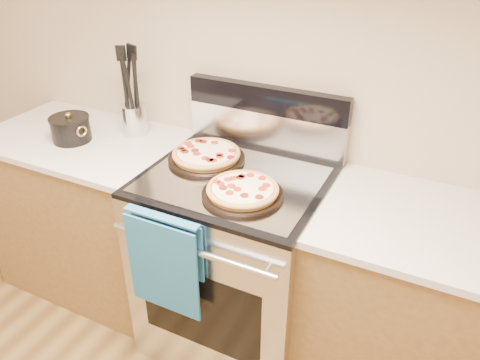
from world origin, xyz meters
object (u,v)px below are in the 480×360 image
at_px(pepperoni_pizza_back, 206,155).
at_px(pepperoni_pizza_front, 243,191).
at_px(range_body, 236,263).
at_px(saucepan, 71,130).
at_px(utensil_crock, 135,119).

height_order(pepperoni_pizza_back, pepperoni_pizza_front, pepperoni_pizza_back).
xyz_separation_m(pepperoni_pizza_back, pepperoni_pizza_front, (0.28, -0.20, -0.00)).
bearing_deg(range_body, pepperoni_pizza_back, 159.25).
distance_m(pepperoni_pizza_back, saucepan, 0.71).
bearing_deg(pepperoni_pizza_front, pepperoni_pizza_back, 144.32).
bearing_deg(saucepan, utensil_crock, 41.62).
relative_size(pepperoni_pizza_front, saucepan, 1.71).
xyz_separation_m(range_body, utensil_crock, (-0.66, 0.19, 0.54)).
bearing_deg(utensil_crock, saucepan, -138.38).
bearing_deg(range_body, pepperoni_pizza_front, -53.56).
bearing_deg(saucepan, pepperoni_pizza_back, 6.81).
xyz_separation_m(pepperoni_pizza_back, saucepan, (-0.71, -0.08, 0.02)).
relative_size(range_body, saucepan, 4.89).
bearing_deg(range_body, saucepan, -178.94).
bearing_deg(pepperoni_pizza_back, saucepan, -173.19).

